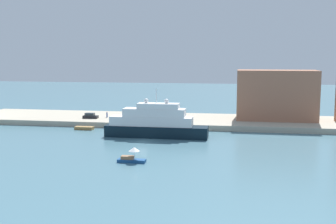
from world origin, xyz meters
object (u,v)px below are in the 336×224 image
object	(u,v)px
parked_car	(90,116)
mooring_bollard	(154,122)
large_yacht	(155,123)
person_figure	(107,115)
work_barge	(84,128)
small_motorboat	(132,157)
harbor_building	(276,95)

from	to	relation	value
parked_car	mooring_bollard	world-z (taller)	parked_car
parked_car	mooring_bollard	bearing A→B (deg)	-14.99
large_yacht	person_figure	world-z (taller)	large_yacht
parked_car	work_barge	bearing A→B (deg)	-78.68
parked_car	person_figure	size ratio (longest dim) A/B	2.55
mooring_bollard	parked_car	bearing A→B (deg)	165.01
small_motorboat	work_barge	bearing A→B (deg)	124.08
work_barge	harbor_building	xyz separation A→B (m)	(48.21, 16.30, 7.67)
harbor_building	parked_car	distance (m)	50.95
mooring_bollard	person_figure	bearing A→B (deg)	153.67
large_yacht	small_motorboat	distance (m)	23.35
parked_car	large_yacht	bearing A→B (deg)	-37.24
harbor_building	mooring_bollard	xyz separation A→B (m)	(-31.14, -11.66, -6.30)
mooring_bollard	small_motorboat	bearing A→B (deg)	-84.85
work_barge	harbor_building	size ratio (longest dim) A/B	0.22
work_barge	harbor_building	bearing A→B (deg)	18.68
large_yacht	person_figure	xyz separation A→B (m)	(-17.45, 18.66, -0.98)
person_figure	parked_car	bearing A→B (deg)	-149.92
small_motorboat	mooring_bollard	world-z (taller)	small_motorboat
large_yacht	small_motorboat	xyz separation A→B (m)	(0.66, -23.24, -2.13)
small_motorboat	parked_car	xyz separation A→B (m)	(-22.13, 39.57, 1.02)
large_yacht	person_figure	bearing A→B (deg)	133.08
small_motorboat	parked_car	world-z (taller)	parked_car
harbor_building	mooring_bollard	world-z (taller)	harbor_building
person_figure	mooring_bollard	xyz separation A→B (m)	(15.00, -7.42, -0.40)
small_motorboat	harbor_building	size ratio (longest dim) A/B	0.24
work_barge	parked_car	bearing A→B (deg)	101.32
work_barge	person_figure	xyz separation A→B (m)	(2.08, 12.07, 1.77)
parked_car	mooring_bollard	size ratio (longest dim) A/B	5.96
person_figure	harbor_building	bearing A→B (deg)	5.25
harbor_building	mooring_bollard	distance (m)	33.84
work_barge	parked_car	xyz separation A→B (m)	(-1.95, 9.74, 1.65)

